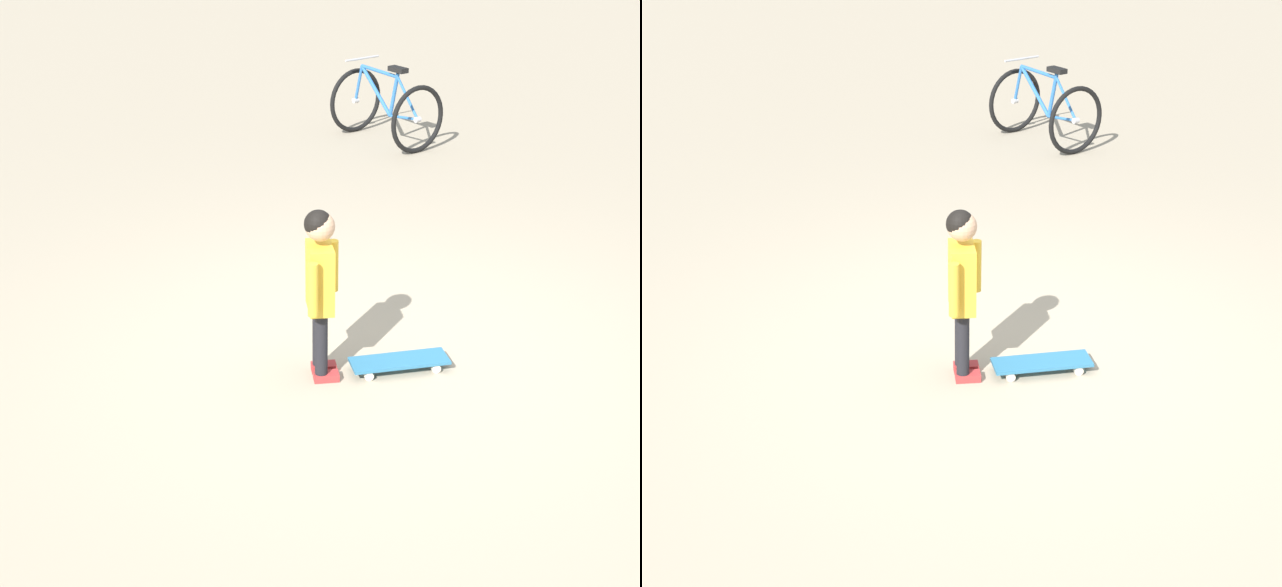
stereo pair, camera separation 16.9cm
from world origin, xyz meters
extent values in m
plane|color=tan|center=(0.00, 0.00, 0.00)|extent=(50.00, 50.00, 0.00)
cylinder|color=black|center=(0.26, 0.33, 0.24)|extent=(0.08, 0.08, 0.42)
cube|color=#B73333|center=(0.23, 0.32, 0.03)|extent=(0.17, 0.14, 0.05)
cylinder|color=black|center=(0.20, 0.43, 0.24)|extent=(0.08, 0.08, 0.42)
cube|color=#B73333|center=(0.17, 0.41, 0.03)|extent=(0.17, 0.14, 0.05)
cube|color=gold|center=(0.23, 0.38, 0.65)|extent=(0.24, 0.28, 0.40)
cylinder|color=gold|center=(0.22, 0.20, 0.65)|extent=(0.06, 0.06, 0.32)
cylinder|color=gold|center=(0.20, 0.54, 0.65)|extent=(0.06, 0.06, 0.32)
sphere|color=tan|center=(0.23, 0.38, 0.96)|extent=(0.17, 0.17, 0.17)
sphere|color=black|center=(0.24, 0.38, 0.98)|extent=(0.16, 0.16, 0.16)
cube|color=teal|center=(-0.19, 0.14, 0.07)|extent=(0.60, 0.50, 0.02)
cube|color=#B7B7BC|center=(-0.36, 0.02, 0.05)|extent=(0.09, 0.11, 0.02)
cube|color=#B7B7BC|center=(-0.02, 0.25, 0.05)|extent=(0.09, 0.11, 0.02)
cylinder|color=beige|center=(-0.32, -0.05, 0.03)|extent=(0.06, 0.06, 0.06)
cylinder|color=beige|center=(-0.41, 0.08, 0.03)|extent=(0.06, 0.06, 0.06)
cylinder|color=beige|center=(0.02, 0.19, 0.03)|extent=(0.06, 0.06, 0.06)
cylinder|color=beige|center=(-0.06, 0.32, 0.03)|extent=(0.06, 0.06, 0.06)
torus|color=black|center=(1.90, -4.71, 0.36)|extent=(0.40, 0.64, 0.71)
torus|color=black|center=(1.02, -4.20, 0.36)|extent=(0.40, 0.64, 0.71)
cylinder|color=#B7B7BC|center=(1.90, -4.71, 0.36)|extent=(0.08, 0.08, 0.06)
cylinder|color=#B7B7BC|center=(1.02, -4.20, 0.36)|extent=(0.08, 0.08, 0.06)
cylinder|color=#2D6BB7|center=(1.60, -4.54, 0.53)|extent=(0.47, 0.30, 0.48)
cylinder|color=#2D6BB7|center=(1.56, -4.51, 0.75)|extent=(0.53, 0.33, 0.06)
cylinder|color=#2D6BB7|center=(1.35, -4.39, 0.54)|extent=(0.14, 0.11, 0.48)
cylinder|color=#2D6BB7|center=(1.21, -4.30, 0.33)|extent=(0.39, 0.24, 0.08)
cylinder|color=#2D6BB7|center=(1.17, -4.28, 0.55)|extent=(0.32, 0.20, 0.40)
cylinder|color=#2D6BB7|center=(1.86, -4.69, 0.56)|extent=(0.13, 0.09, 0.41)
cube|color=black|center=(1.31, -4.36, 0.82)|extent=(0.24, 0.20, 0.05)
cylinder|color=#B7B7BC|center=(1.82, -4.66, 0.84)|extent=(0.25, 0.41, 0.02)
camera|label=1|loc=(-1.56, 4.70, 2.82)|focal=50.76mm
camera|label=2|loc=(-1.71, 4.64, 2.82)|focal=50.76mm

